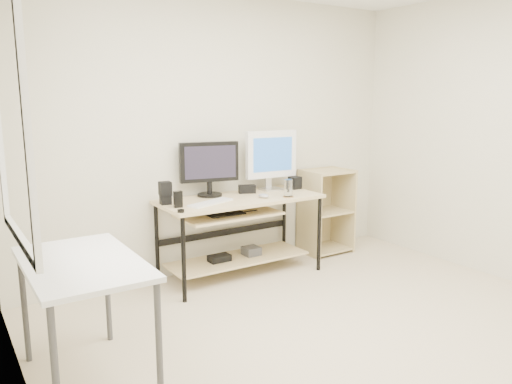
{
  "coord_description": "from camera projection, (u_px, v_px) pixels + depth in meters",
  "views": [
    {
      "loc": [
        -2.31,
        -2.18,
        1.65
      ],
      "look_at": [
        -0.06,
        1.3,
        0.86
      ],
      "focal_mm": 35.0,
      "sensor_mm": 36.0,
      "label": 1
    }
  ],
  "objects": [
    {
      "name": "smartphone",
      "position": [
        288.0,
        190.0,
        4.89
      ],
      "size": [
        0.09,
        0.12,
        0.01
      ],
      "primitive_type": "cube",
      "rotation": [
        0.0,
        0.0,
        -0.3
      ],
      "color": "black",
      "rests_on": "desk"
    },
    {
      "name": "volume_puck",
      "position": [
        181.0,
        211.0,
        3.97
      ],
      "size": [
        0.07,
        0.07,
        0.02
      ],
      "primitive_type": "cylinder",
      "rotation": [
        0.0,
        0.0,
        0.33
      ],
      "color": "black",
      "rests_on": "desk"
    },
    {
      "name": "mouse",
      "position": [
        264.0,
        196.0,
        4.55
      ],
      "size": [
        0.1,
        0.13,
        0.04
      ],
      "primitive_type": "ellipsoid",
      "rotation": [
        0.0,
        0.0,
        0.32
      ],
      "color": "#B0B0B5",
      "rests_on": "desk"
    },
    {
      "name": "speaker_right",
      "position": [
        295.0,
        183.0,
        4.99
      ],
      "size": [
        0.11,
        0.11,
        0.12
      ],
      "primitive_type": "cube",
      "rotation": [
        0.0,
        0.0,
        0.07
      ],
      "color": "black",
      "rests_on": "desk"
    },
    {
      "name": "black_monitor",
      "position": [
        209.0,
        165.0,
        4.58
      ],
      "size": [
        0.55,
        0.23,
        0.5
      ],
      "rotation": [
        0.0,
        0.0,
        -0.21
      ],
      "color": "black",
      "rests_on": "desk"
    },
    {
      "name": "shelf_unit",
      "position": [
        324.0,
        210.0,
        5.38
      ],
      "size": [
        0.5,
        0.4,
        0.9
      ],
      "color": "tan",
      "rests_on": "ground"
    },
    {
      "name": "keyboard",
      "position": [
        211.0,
        203.0,
        4.3
      ],
      "size": [
        0.47,
        0.27,
        0.02
      ],
      "primitive_type": "cube",
      "rotation": [
        0.0,
        0.0,
        0.35
      ],
      "color": "white",
      "rests_on": "desk"
    },
    {
      "name": "desk",
      "position": [
        238.0,
        220.0,
        4.6
      ],
      "size": [
        1.5,
        0.65,
        0.75
      ],
      "color": "#D9C38A",
      "rests_on": "ground"
    },
    {
      "name": "white_imac",
      "position": [
        271.0,
        156.0,
        4.88
      ],
      "size": [
        0.55,
        0.18,
        0.59
      ],
      "rotation": [
        0.0,
        0.0,
        -0.05
      ],
      "color": "silver",
      "rests_on": "desk"
    },
    {
      "name": "room",
      "position": [
        356.0,
        153.0,
        3.06
      ],
      "size": [
        4.01,
        4.01,
        2.62
      ],
      "color": "beige",
      "rests_on": "ground"
    },
    {
      "name": "side_table",
      "position": [
        83.0,
        274.0,
        2.82
      ],
      "size": [
        0.6,
        1.0,
        0.75
      ],
      "color": "white",
      "rests_on": "ground"
    },
    {
      "name": "drinking_glass",
      "position": [
        288.0,
        188.0,
        4.57
      ],
      "size": [
        0.08,
        0.08,
        0.16
      ],
      "primitive_type": "cylinder",
      "rotation": [
        0.0,
        0.0,
        0.05
      ],
      "color": "white",
      "rests_on": "coaster"
    },
    {
      "name": "center_speaker",
      "position": [
        247.0,
        189.0,
        4.76
      ],
      "size": [
        0.17,
        0.12,
        0.08
      ],
      "primitive_type": "cube",
      "rotation": [
        0.0,
        0.0,
        -0.37
      ],
      "color": "black",
      "rests_on": "desk"
    },
    {
      "name": "audio_controller",
      "position": [
        178.0,
        199.0,
        4.14
      ],
      "size": [
        0.07,
        0.05,
        0.14
      ],
      "primitive_type": "cube",
      "rotation": [
        0.0,
        0.0,
        -0.14
      ],
      "color": "black",
      "rests_on": "desk"
    },
    {
      "name": "coaster",
      "position": [
        288.0,
        197.0,
        4.58
      ],
      "size": [
        0.11,
        0.11,
        0.01
      ],
      "primitive_type": "cylinder",
      "rotation": [
        0.0,
        0.0,
        0.05
      ],
      "color": "olive",
      "rests_on": "desk"
    },
    {
      "name": "speaker_left",
      "position": [
        165.0,
        193.0,
        4.26
      ],
      "size": [
        0.11,
        0.11,
        0.2
      ],
      "rotation": [
        0.0,
        0.0,
        -0.13
      ],
      "color": "black",
      "rests_on": "desk"
    }
  ]
}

